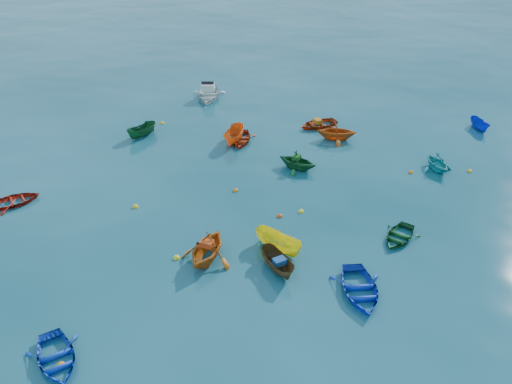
{
  "coord_description": "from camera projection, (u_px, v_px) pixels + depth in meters",
  "views": [
    {
      "loc": [
        -0.73,
        -21.75,
        16.79
      ],
      "look_at": [
        0.0,
        5.0,
        0.4
      ],
      "focal_mm": 35.0,
      "sensor_mm": 36.0,
      "label": 1
    }
  ],
  "objects": [
    {
      "name": "dinghy_orange_far",
      "position": [
        336.0,
        139.0,
        38.84
      ],
      "size": [
        3.34,
        2.98,
        1.59
      ],
      "primitive_type": "imported",
      "rotation": [
        0.0,
        0.0,
        1.44
      ],
      "color": "#C25112",
      "rests_on": "ground"
    },
    {
      "name": "buoy_or_b",
      "position": [
        280.0,
        217.0,
        29.75
      ],
      "size": [
        0.35,
        0.35,
        0.35
      ],
      "primitive_type": "sphere",
      "color": "#DD470C",
      "rests_on": "ground"
    },
    {
      "name": "dinghy_red_nw",
      "position": [
        16.0,
        204.0,
        30.97
      ],
      "size": [
        3.61,
        3.3,
        0.61
      ],
      "primitive_type": "imported",
      "rotation": [
        0.0,
        0.0,
        2.09
      ],
      "color": "#9E1A0D",
      "rests_on": "ground"
    },
    {
      "name": "buoy_ye_d",
      "position": [
        162.0,
        123.0,
        41.47
      ],
      "size": [
        0.36,
        0.36,
        0.36
      ],
      "primitive_type": "sphere",
      "color": "yellow",
      "rests_on": "ground"
    },
    {
      "name": "ground",
      "position": [
        258.0,
        246.0,
        27.32
      ],
      "size": [
        160.0,
        160.0,
        0.0
      ],
      "primitive_type": "plane",
      "color": "#093B46",
      "rests_on": "ground"
    },
    {
      "name": "buoy_ye_b",
      "position": [
        135.0,
        207.0,
        30.62
      ],
      "size": [
        0.38,
        0.38,
        0.38
      ],
      "primitive_type": "sphere",
      "color": "yellow",
      "rests_on": "ground"
    },
    {
      "name": "sampan_blue_far",
      "position": [
        479.0,
        129.0,
        40.5
      ],
      "size": [
        1.15,
        2.49,
        0.93
      ],
      "primitive_type": "imported",
      "rotation": [
        0.0,
        0.0,
        0.1
      ],
      "color": "#0F2AC0",
      "rests_on": "ground"
    },
    {
      "name": "sampan_green_far",
      "position": [
        143.0,
        136.0,
        39.35
      ],
      "size": [
        2.59,
        2.79,
        1.07
      ],
      "primitive_type": "imported",
      "rotation": [
        0.0,
        0.0,
        -0.71
      ],
      "color": "#124E25",
      "rests_on": "ground"
    },
    {
      "name": "buoy_ye_e",
      "position": [
        469.0,
        172.0,
        34.45
      ],
      "size": [
        0.34,
        0.34,
        0.34
      ],
      "primitive_type": "sphere",
      "color": "gold",
      "rests_on": "ground"
    },
    {
      "name": "dinghy_blue_se",
      "position": [
        359.0,
        293.0,
        24.13
      ],
      "size": [
        2.67,
        3.64,
        0.73
      ],
      "primitive_type": "imported",
      "rotation": [
        0.0,
        0.0,
        0.04
      ],
      "color": "#0F35C1",
      "rests_on": "ground"
    },
    {
      "name": "tarp_green_b",
      "position": [
        296.0,
        157.0,
        34.4
      ],
      "size": [
        0.7,
        0.75,
        0.29
      ],
      "primitive_type": "cube",
      "rotation": [
        0.0,
        0.0,
        1.03
      ],
      "color": "#124915",
      "rests_on": "dinghy_green_n"
    },
    {
      "name": "tarp_blue_a",
      "position": [
        279.0,
        261.0,
        25.14
      ],
      "size": [
        0.76,
        0.69,
        0.3
      ],
      "primitive_type": "cube",
      "rotation": [
        0.0,
        0.0,
        0.46
      ],
      "color": "#18468D",
      "rests_on": "sampan_brown_mid"
    },
    {
      "name": "buoy_or_a",
      "position": [
        61.0,
        366.0,
        20.46
      ],
      "size": [
        0.39,
        0.39,
        0.39
      ],
      "primitive_type": "sphere",
      "color": "orange",
      "rests_on": "ground"
    },
    {
      "name": "tarp_orange_a",
      "position": [
        207.0,
        243.0,
        25.84
      ],
      "size": [
        0.78,
        0.69,
        0.31
      ],
      "primitive_type": "cube",
      "rotation": [
        0.0,
        0.0,
        -0.37
      ],
      "color": "red",
      "rests_on": "dinghy_orange_w"
    },
    {
      "name": "buoy_or_d",
      "position": [
        411.0,
        173.0,
        34.31
      ],
      "size": [
        0.33,
        0.33,
        0.33
      ],
      "primitive_type": "sphere",
      "color": "orange",
      "rests_on": "ground"
    },
    {
      "name": "dinghy_red_ne",
      "position": [
        318.0,
        127.0,
        40.94
      ],
      "size": [
        3.92,
        3.44,
        0.68
      ],
      "primitive_type": "imported",
      "rotation": [
        0.0,
        0.0,
        -1.16
      ],
      "color": "#A9320E",
      "rests_on": "ground"
    },
    {
      "name": "dinghy_orange_w",
      "position": [
        208.0,
        259.0,
        26.33
      ],
      "size": [
        3.81,
        4.06,
        1.72
      ],
      "primitive_type": "imported",
      "rotation": [
        0.0,
        0.0,
        -0.37
      ],
      "color": "#C35B12",
      "rests_on": "ground"
    },
    {
      "name": "dinghy_red_far",
      "position": [
        241.0,
        141.0,
        38.57
      ],
      "size": [
        2.44,
        3.25,
        0.64
      ],
      "primitive_type": "imported",
      "rotation": [
        0.0,
        0.0,
        -0.08
      ],
      "color": "#BC340F",
      "rests_on": "ground"
    },
    {
      "name": "sampan_brown_mid",
      "position": [
        278.0,
        270.0,
        25.6
      ],
      "size": [
        2.13,
        2.89,
        1.05
      ],
      "primitive_type": "imported",
      "rotation": [
        0.0,
        0.0,
        0.46
      ],
      "color": "#523B1D",
      "rests_on": "ground"
    },
    {
      "name": "buoy_ye_c",
      "position": [
        301.0,
        212.0,
        30.17
      ],
      "size": [
        0.34,
        0.34,
        0.34
      ],
      "primitive_type": "sphere",
      "color": "yellow",
      "rests_on": "ground"
    },
    {
      "name": "sampan_yellow_mid",
      "position": [
        278.0,
        250.0,
        26.98
      ],
      "size": [
        2.99,
        2.91,
        1.17
      ],
      "primitive_type": "imported",
      "rotation": [
        0.0,
        0.0,
        0.82
      ],
      "color": "yellow",
      "rests_on": "ground"
    },
    {
      "name": "dinghy_green_n",
      "position": [
        297.0,
        169.0,
        34.81
      ],
      "size": [
        3.55,
        3.42,
        1.44
      ],
      "primitive_type": "imported",
      "rotation": [
        0.0,
        0.0,
        1.03
      ],
      "color": "#135527",
      "rests_on": "ground"
    },
    {
      "name": "sampan_orange_n",
      "position": [
        234.0,
        142.0,
        38.46
      ],
      "size": [
        2.06,
        3.38,
        1.23
      ],
      "primitive_type": "imported",
      "rotation": [
        0.0,
        0.0,
        -0.29
      ],
      "color": "orange",
      "rests_on": "ground"
    },
    {
      "name": "buoy_ye_a",
      "position": [
        177.0,
        258.0,
        26.4
      ],
      "size": [
        0.36,
        0.36,
        0.36
      ],
      "primitive_type": "sphere",
      "color": "yellow",
      "rests_on": "ground"
    },
    {
      "name": "buoy_or_e",
      "position": [
        319.0,
        128.0,
        40.68
      ],
      "size": [
        0.33,
        0.33,
        0.33
      ],
      "primitive_type": "sphere",
      "color": "orange",
      "rests_on": "ground"
    },
    {
      "name": "dinghy_blue_sw",
      "position": [
        57.0,
        362.0,
        20.65
      ],
      "size": [
        3.45,
        3.81,
        0.65
      ],
      "primitive_type": "imported",
      "rotation": [
        0.0,
        0.0,
        0.5
      ],
      "color": "blue",
      "rests_on": "ground"
    },
    {
      "name": "dinghy_cyan_se",
      "position": [
        436.0,
        169.0,
        34.71
      ],
      "size": [
        2.66,
        2.92,
        1.31
      ],
      "primitive_type": "imported",
      "rotation": [
        0.0,
        0.0,
        0.24
      ],
      "color": "teal",
      "rests_on": "ground"
    },
    {
      "name": "dinghy_green_e",
      "position": [
        398.0,
        239.0,
        27.88
      ],
      "size": [
        3.22,
        3.39,
        0.57
      ],
      "primitive_type": "imported",
      "rotation": [
        0.0,
        0.0,
        -0.64
      ],
      "color": "#114A21",
      "rests_on": "ground"
    },
    {
      "name": "buoy_or_c",
      "position": [
        236.0,
        191.0,
        32.26
      ],
      "size": [
        0.36,
        0.36,
        0.36
      ],
      "primitive_type": "sphere",
      "color": "orange",
      "rests_on": "ground"
    },
    {
      "name": "motorboat_white",
      "position": [
        208.0,
        98.0,
        46.53
      ],
      "size": [
        3.22,
        4.37,
        1.48
      ],
      "primitive_type": "imported",
      "rotation": [
        0.0,
        0.0,
        -0.04
      ],
      "color": "silver",
      "rests_on": "ground"
    },
    {
      "name": "tarp_orange_b",
      "position": [
        317.0,
        121.0,
        40.64
      ],
      "size": [
        0.75,
        0.83,
        0.33
      ],
      "primitive_type": "cube",
      "rotation": [
        0.0,
        0.0,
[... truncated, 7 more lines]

